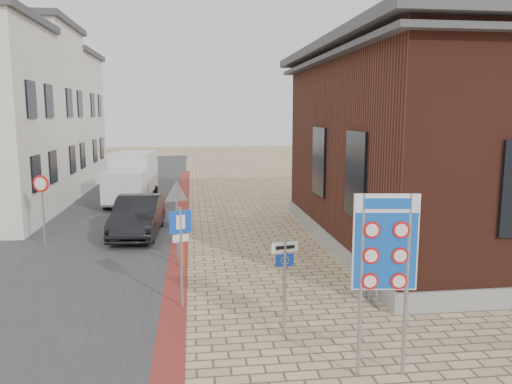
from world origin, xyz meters
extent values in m
plane|color=tan|center=(0.00, 0.00, 0.00)|extent=(120.00, 120.00, 0.00)
cube|color=#38383A|center=(-5.50, 15.00, 0.01)|extent=(7.00, 60.00, 0.02)
cube|color=maroon|center=(-2.00, 10.00, 0.01)|extent=(0.60, 40.00, 0.02)
cube|color=gray|center=(9.00, 7.00, 0.25)|extent=(12.15, 12.15, 0.50)
cube|color=#4B2118|center=(9.00, 7.00, 3.50)|extent=(12.00, 12.00, 6.00)
cube|color=#46464A|center=(9.00, 7.00, 6.65)|extent=(13.00, 13.00, 0.30)
cube|color=#46464A|center=(9.00, 7.00, 6.25)|extent=(12.70, 12.70, 0.15)
cube|color=black|center=(2.98, 4.00, 2.80)|extent=(0.12, 1.60, 2.40)
cube|color=black|center=(2.98, 8.00, 2.80)|extent=(0.12, 1.60, 2.40)
cube|color=black|center=(-7.48, 10.80, 2.20)|extent=(0.10, 1.10, 1.40)
cube|color=black|center=(-7.48, 13.20, 2.20)|extent=(0.10, 1.10, 1.40)
cube|color=black|center=(-7.48, 10.80, 5.00)|extent=(0.10, 1.10, 1.40)
cube|color=black|center=(-7.48, 13.20, 5.00)|extent=(0.10, 1.10, 1.40)
cube|color=silver|center=(-11.00, 18.00, 4.40)|extent=(7.00, 6.00, 8.80)
cube|color=black|center=(-7.48, 16.80, 2.20)|extent=(0.10, 1.10, 1.40)
cube|color=black|center=(-7.48, 19.20, 2.20)|extent=(0.10, 1.10, 1.40)
cube|color=black|center=(-7.48, 16.80, 5.00)|extent=(0.10, 1.10, 1.40)
cube|color=black|center=(-7.48, 19.20, 5.00)|extent=(0.10, 1.10, 1.40)
cube|color=silver|center=(-11.00, 24.00, 4.00)|extent=(7.00, 6.00, 8.00)
cube|color=#46464A|center=(-11.00, 24.00, 8.15)|extent=(7.40, 6.40, 0.30)
cube|color=black|center=(-7.48, 22.80, 2.20)|extent=(0.10, 1.10, 1.40)
cube|color=black|center=(-7.48, 25.20, 2.20)|extent=(0.10, 1.10, 1.40)
cube|color=black|center=(-7.48, 22.80, 5.00)|extent=(0.10, 1.10, 1.40)
cube|color=black|center=(-7.48, 25.20, 5.00)|extent=(0.10, 1.10, 1.40)
torus|color=slate|center=(2.65, 1.60, 0.28)|extent=(0.04, 0.60, 0.60)
torus|color=slate|center=(2.65, 1.90, 0.28)|extent=(0.04, 0.60, 0.60)
torus|color=slate|center=(2.65, 2.20, 0.28)|extent=(0.04, 0.60, 0.60)
torus|color=slate|center=(2.65, 2.50, 0.28)|extent=(0.04, 0.60, 0.60)
torus|color=slate|center=(2.65, 2.80, 0.28)|extent=(0.04, 0.60, 0.60)
cube|color=slate|center=(2.65, 2.20, 0.02)|extent=(0.08, 1.60, 0.04)
imported|color=black|center=(-3.53, 9.29, 0.73)|extent=(1.78, 4.49, 1.45)
cube|color=slate|center=(-4.52, 15.98, 0.40)|extent=(2.22, 4.91, 0.22)
cube|color=white|center=(-4.65, 14.30, 1.11)|extent=(1.97, 1.64, 1.42)
cube|color=black|center=(-4.71, 13.64, 1.37)|extent=(1.68, 0.21, 0.71)
cube|color=white|center=(-4.46, 16.77, 1.55)|extent=(2.19, 3.33, 1.95)
cylinder|color=black|center=(-5.56, 14.64, 0.35)|extent=(0.28, 0.72, 0.71)
cylinder|color=black|center=(-3.71, 14.49, 0.35)|extent=(0.28, 0.72, 0.71)
cylinder|color=black|center=(-5.34, 17.46, 0.35)|extent=(0.28, 0.72, 0.71)
cylinder|color=black|center=(-3.49, 17.32, 0.35)|extent=(0.28, 0.72, 0.71)
cylinder|color=gray|center=(1.27, -1.45, 1.59)|extent=(0.07, 0.07, 3.18)
cylinder|color=gray|center=(2.03, -1.55, 1.59)|extent=(0.07, 0.07, 3.18)
cube|color=white|center=(1.65, -1.50, 2.36)|extent=(1.08, 0.18, 1.63)
cube|color=blue|center=(1.65, -1.50, 2.36)|extent=(1.04, 0.18, 1.59)
cube|color=white|center=(1.65, -1.50, 3.02)|extent=(1.04, 0.19, 0.31)
cylinder|color=gray|center=(0.29, 0.30, 1.03)|extent=(0.07, 0.07, 2.06)
cube|color=white|center=(0.29, 0.30, 1.84)|extent=(0.55, 0.15, 0.20)
cube|color=#0F38B7|center=(0.29, 0.30, 1.57)|extent=(0.38, 0.11, 0.25)
cylinder|color=gray|center=(-1.80, 2.00, 1.19)|extent=(0.07, 0.07, 2.37)
cube|color=blue|center=(-1.80, 2.00, 2.04)|extent=(0.50, 0.23, 0.52)
cube|color=white|center=(-1.80, 2.00, 1.66)|extent=(0.37, 0.18, 0.17)
cylinder|color=gray|center=(-2.00, 5.94, 1.18)|extent=(0.07, 0.07, 2.35)
cylinder|color=gray|center=(-6.50, 8.00, 1.22)|extent=(0.07, 0.07, 2.45)
cylinder|color=red|center=(-6.50, 8.00, 2.17)|extent=(0.56, 0.21, 0.58)
cylinder|color=#FF460D|center=(-1.83, 5.00, 0.52)|extent=(0.10, 0.10, 1.03)
camera|label=1|loc=(-1.51, -9.19, 4.47)|focal=35.00mm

